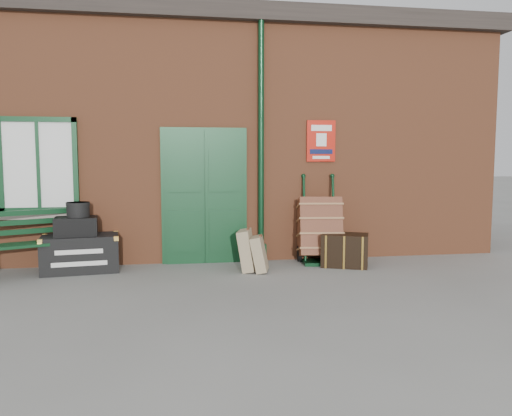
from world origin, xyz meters
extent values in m
plane|color=gray|center=(0.00, 0.00, 0.00)|extent=(80.00, 80.00, 0.00)
cube|color=#975130|center=(0.00, 3.50, 2.00)|extent=(10.00, 4.00, 4.00)
cube|color=#38302B|center=(0.00, 3.50, 4.15)|extent=(10.30, 4.30, 0.30)
cube|color=#0E341A|center=(-0.30, 1.46, 1.10)|extent=(1.42, 0.12, 2.32)
cube|color=white|center=(-2.90, 1.45, 1.65)|extent=(1.20, 0.08, 1.50)
cylinder|color=black|center=(0.65, 1.42, 2.00)|extent=(0.10, 0.10, 4.00)
cube|color=red|center=(1.70, 1.47, 2.05)|extent=(0.50, 0.03, 0.70)
cube|color=#0E341A|center=(-2.96, 0.81, 0.49)|extent=(1.67, 1.06, 0.04)
cube|color=#0E341A|center=(-3.06, 1.03, 0.80)|extent=(1.52, 0.70, 0.44)
cube|color=black|center=(-2.24, 1.13, 0.25)|extent=(0.26, 0.48, 0.49)
cube|color=black|center=(-2.25, 1.11, 0.28)|extent=(1.20, 0.76, 0.57)
cube|color=black|center=(-2.30, 1.11, 0.71)|extent=(0.68, 0.53, 0.28)
cylinder|color=black|center=(-2.27, 1.14, 0.97)|extent=(0.38, 0.38, 0.23)
cube|color=tan|center=(0.31, 0.74, 0.33)|extent=(0.39, 0.51, 0.65)
cube|color=tan|center=(0.49, 0.64, 0.28)|extent=(0.37, 0.46, 0.56)
cube|color=black|center=(1.59, 1.05, 0.03)|extent=(0.62, 0.48, 0.06)
cylinder|color=black|center=(1.37, 1.28, 0.74)|extent=(0.10, 0.40, 1.44)
cylinder|color=black|center=(1.87, 1.22, 0.74)|extent=(0.10, 0.40, 1.44)
cylinder|color=black|center=(1.30, 1.32, 0.14)|extent=(0.09, 0.28, 0.27)
cylinder|color=black|center=(1.95, 1.23, 0.14)|extent=(0.09, 0.28, 0.27)
cube|color=brown|center=(1.62, 1.23, 0.59)|extent=(0.80, 0.85, 1.07)
cube|color=black|center=(1.94, 0.83, 0.27)|extent=(0.86, 0.72, 0.53)
camera|label=1|loc=(-0.76, -6.85, 1.74)|focal=35.00mm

